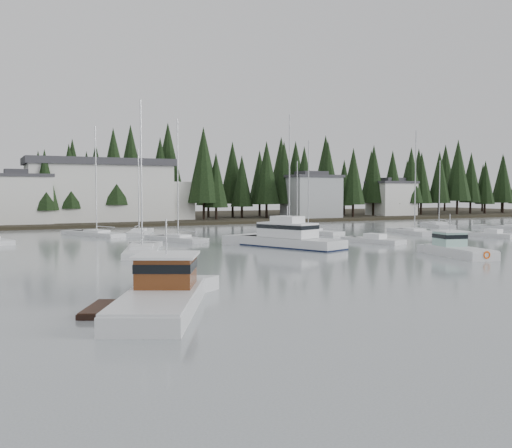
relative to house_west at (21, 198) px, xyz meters
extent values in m
cube|color=black|center=(18.00, 18.00, -4.65)|extent=(240.00, 54.00, 1.00)
cube|color=silver|center=(0.00, 0.00, -0.40)|extent=(9.00, 7.00, 7.50)
cube|color=#38383D|center=(0.00, 0.00, 3.60)|extent=(9.54, 7.42, 0.50)
cube|color=#38383D|center=(0.00, 0.00, 4.20)|extent=(4.95, 3.85, 0.80)
cube|color=#999EA0|center=(54.00, -1.00, -0.15)|extent=(10.00, 8.00, 8.00)
cube|color=#38383D|center=(54.00, -1.00, 4.10)|extent=(10.60, 8.48, 0.50)
cube|color=#38383D|center=(54.00, -1.00, 4.70)|extent=(5.50, 4.40, 0.80)
cube|color=silver|center=(76.00, 1.00, -0.65)|extent=(9.00, 7.00, 7.00)
cube|color=#38383D|center=(76.00, 1.00, 3.10)|extent=(9.54, 7.42, 0.50)
cube|color=#38383D|center=(76.00, 1.00, 3.70)|extent=(4.95, 3.85, 0.80)
cube|color=silver|center=(13.00, 3.00, 0.85)|extent=(24.00, 10.00, 10.00)
cube|color=#38383D|center=(13.00, 3.00, 6.15)|extent=(25.00, 11.00, 1.20)
cube|color=silver|center=(25.00, 5.00, -0.65)|extent=(10.00, 8.00, 7.00)
cube|color=silver|center=(1.01, -73.59, -4.55)|extent=(7.28, 10.22, 1.41)
cube|color=silver|center=(1.01, -73.59, -3.78)|extent=(7.13, 10.02, 0.13)
cube|color=#522010|center=(1.88, -71.83, -3.02)|extent=(3.70, 3.82, 1.52)
cube|color=white|center=(1.88, -71.83, -2.21)|extent=(4.17, 4.32, 0.13)
cube|color=black|center=(1.88, -71.83, -2.72)|extent=(3.78, 3.89, 0.44)
cylinder|color=#A5A8AD|center=(1.88, -71.83, -1.28)|extent=(0.08, 0.08, 1.74)
cube|color=black|center=(-1.43, -72.38, -4.71)|extent=(2.72, 3.70, 0.60)
cube|color=silver|center=(22.00, -49.12, -4.50)|extent=(7.31, 11.75, 1.64)
cube|color=black|center=(22.00, -49.12, -4.62)|extent=(7.36, 11.82, 0.23)
cube|color=white|center=(21.80, -48.60, -2.92)|extent=(4.77, 6.49, 1.48)
cube|color=black|center=(21.80, -48.60, -2.56)|extent=(4.86, 6.57, 0.41)
cube|color=white|center=(21.80, -48.60, -1.84)|extent=(3.00, 3.48, 0.67)
cylinder|color=#A5A8AD|center=(21.80, -48.60, -1.02)|extent=(0.10, 0.10, 1.13)
cube|color=silver|center=(31.06, -62.60, -4.56)|extent=(4.06, 7.82, 1.21)
cube|color=silver|center=(31.06, -62.60, -3.91)|extent=(3.98, 7.66, 0.11)
cube|color=#98C7BB|center=(31.36, -61.14, -3.26)|extent=(2.55, 2.62, 1.30)
cube|color=white|center=(31.36, -61.14, -2.56)|extent=(2.86, 2.96, 0.11)
cube|color=black|center=(31.36, -61.14, -3.00)|extent=(2.60, 2.67, 0.37)
cylinder|color=#A5A8AD|center=(31.36, -61.14, -1.77)|extent=(0.08, 0.08, 1.49)
torus|color=#F2590C|center=(30.30, -66.24, -4.14)|extent=(0.66, 0.26, 0.65)
cube|color=silver|center=(60.42, -29.71, -4.68)|extent=(6.11, 8.82, 1.05)
cube|color=white|center=(60.42, -29.71, -4.03)|extent=(2.93, 3.42, 0.30)
cylinder|color=#A5A8AD|center=(60.42, -29.71, 0.92)|extent=(0.14, 0.14, 10.14)
cube|color=silver|center=(14.03, -37.06, -4.68)|extent=(4.93, 8.41, 1.05)
cube|color=white|center=(14.03, -37.06, -4.03)|extent=(2.49, 3.15, 0.30)
cylinder|color=#A5A8AD|center=(14.03, -37.06, 2.50)|extent=(0.14, 0.14, 13.30)
cube|color=silver|center=(7.19, -24.99, -4.68)|extent=(6.25, 9.98, 1.05)
cube|color=white|center=(7.19, -24.99, -4.03)|extent=(3.00, 3.77, 0.30)
cylinder|color=#A5A8AD|center=(7.19, -24.99, 2.55)|extent=(0.14, 0.14, 13.41)
cube|color=silver|center=(33.47, -33.55, -4.68)|extent=(5.46, 10.77, 1.05)
cube|color=white|center=(33.47, -33.55, -4.03)|extent=(2.71, 3.93, 0.30)
cylinder|color=#A5A8AD|center=(33.47, -33.55, 1.83)|extent=(0.14, 0.14, 11.97)
cube|color=silver|center=(6.97, -47.94, -4.68)|extent=(6.01, 11.06, 1.05)
cube|color=white|center=(6.97, -47.94, -4.03)|extent=(3.00, 4.08, 0.30)
cylinder|color=#A5A8AD|center=(6.97, -47.94, 2.54)|extent=(0.14, 0.14, 13.39)
cube|color=silver|center=(46.15, -40.03, -4.68)|extent=(4.55, 9.06, 1.05)
cube|color=white|center=(46.15, -40.03, -4.03)|extent=(2.47, 3.30, 0.30)
cylinder|color=#A5A8AD|center=(46.15, -40.03, 2.49)|extent=(0.14, 0.14, 13.28)
cube|color=silver|center=(40.43, -18.65, -4.68)|extent=(6.09, 10.23, 1.05)
cube|color=white|center=(40.43, -18.65, -4.03)|extent=(3.08, 3.84, 0.30)
cylinder|color=#A5A8AD|center=(40.43, -18.65, 0.90)|extent=(0.14, 0.14, 10.11)
cube|color=silver|center=(26.04, -41.48, -4.68)|extent=(4.65, 8.75, 1.05)
cube|color=white|center=(26.04, -41.48, -4.03)|extent=(2.45, 3.22, 0.30)
cylinder|color=#A5A8AD|center=(26.04, -41.48, 2.83)|extent=(0.14, 0.14, 13.98)
cube|color=silver|center=(12.61, -25.18, -4.68)|extent=(5.77, 9.47, 1.05)
cube|color=white|center=(12.61, -25.18, -4.03)|extent=(2.76, 3.55, 0.30)
cylinder|color=#A5A8AD|center=(12.61, -25.18, 1.19)|extent=(0.14, 0.14, 10.69)
cube|color=silver|center=(32.75, -48.76, -4.60)|extent=(3.92, 7.03, 0.90)
cube|color=white|center=(32.75, -48.76, -3.90)|extent=(2.02, 2.46, 0.55)
cube|color=silver|center=(51.08, -48.71, -4.60)|extent=(3.36, 5.69, 0.90)
cube|color=white|center=(51.08, -48.71, -3.90)|extent=(1.85, 2.00, 0.55)
camera|label=1|loc=(-6.51, -99.00, 0.91)|focal=40.00mm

